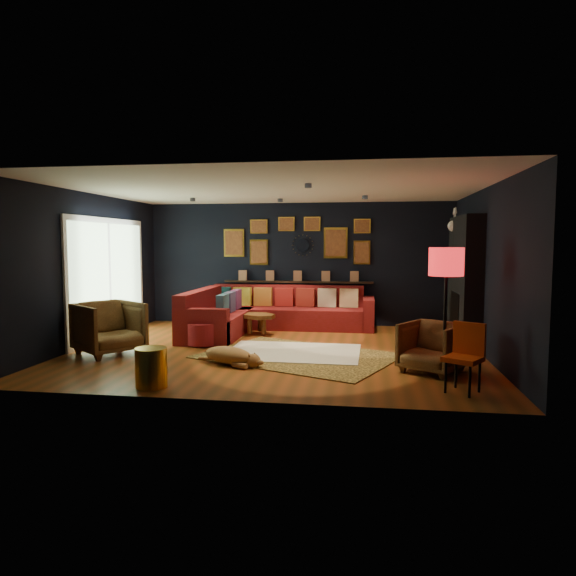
# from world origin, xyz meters

# --- Properties ---
(floor) EXTENTS (6.50, 6.50, 0.00)m
(floor) POSITION_xyz_m (0.00, 0.00, 0.00)
(floor) COLOR #97481C
(floor) RESTS_ON ground
(room_walls) EXTENTS (6.50, 6.50, 6.50)m
(room_walls) POSITION_xyz_m (0.00, 0.00, 1.59)
(room_walls) COLOR black
(room_walls) RESTS_ON ground
(sectional) EXTENTS (3.41, 2.69, 0.86)m
(sectional) POSITION_xyz_m (-0.61, 1.81, 0.32)
(sectional) COLOR maroon
(sectional) RESTS_ON ground
(ledge) EXTENTS (3.20, 0.12, 0.04)m
(ledge) POSITION_xyz_m (0.00, 2.68, 0.92)
(ledge) COLOR black
(ledge) RESTS_ON room_walls
(gallery_wall) EXTENTS (3.15, 0.04, 1.02)m
(gallery_wall) POSITION_xyz_m (-0.01, 2.72, 1.81)
(gallery_wall) COLOR gold
(gallery_wall) RESTS_ON room_walls
(sunburst_mirror) EXTENTS (0.47, 0.16, 0.47)m
(sunburst_mirror) POSITION_xyz_m (0.10, 2.72, 1.70)
(sunburst_mirror) COLOR silver
(sunburst_mirror) RESTS_ON room_walls
(fireplace) EXTENTS (0.31, 1.60, 2.20)m
(fireplace) POSITION_xyz_m (3.09, 0.90, 1.02)
(fireplace) COLOR black
(fireplace) RESTS_ON ground
(deer_head) EXTENTS (0.50, 0.28, 0.45)m
(deer_head) POSITION_xyz_m (3.14, 1.40, 2.05)
(deer_head) COLOR white
(deer_head) RESTS_ON fireplace
(sliding_door) EXTENTS (0.06, 2.80, 2.20)m
(sliding_door) POSITION_xyz_m (-3.22, 0.60, 1.10)
(sliding_door) COLOR white
(sliding_door) RESTS_ON ground
(ceiling_spots) EXTENTS (3.30, 2.50, 0.06)m
(ceiling_spots) POSITION_xyz_m (-0.00, 0.80, 2.56)
(ceiling_spots) COLOR black
(ceiling_spots) RESTS_ON room_walls
(shag_rug) EXTENTS (2.12, 1.56, 0.03)m
(shag_rug) POSITION_xyz_m (0.30, -0.20, 0.01)
(shag_rug) COLOR silver
(shag_rug) RESTS_ON ground
(leopard_rug) EXTENTS (3.37, 2.95, 0.02)m
(leopard_rug) POSITION_xyz_m (0.41, -0.41, 0.01)
(leopard_rug) COLOR gold
(leopard_rug) RESTS_ON ground
(coffee_table) EXTENTS (0.88, 0.79, 0.36)m
(coffee_table) POSITION_xyz_m (-0.60, 1.39, 0.32)
(coffee_table) COLOR brown
(coffee_table) RESTS_ON shag_rug
(pouf) EXTENTS (0.55, 0.55, 0.36)m
(pouf) POSITION_xyz_m (-1.30, 0.20, 0.21)
(pouf) COLOR maroon
(pouf) RESTS_ON shag_rug
(armchair_left) EXTENTS (1.20, 1.21, 0.91)m
(armchair_left) POSITION_xyz_m (-2.55, -0.69, 0.46)
(armchair_left) COLOR #AB733A
(armchair_left) RESTS_ON ground
(armchair_right) EXTENTS (0.98, 0.97, 0.75)m
(armchair_right) POSITION_xyz_m (2.33, -1.10, 0.37)
(armchair_right) COLOR #AB733A
(armchair_right) RESTS_ON ground
(gold_stool) EXTENTS (0.38, 0.38, 0.48)m
(gold_stool) POSITION_xyz_m (-1.14, -2.35, 0.24)
(gold_stool) COLOR gold
(gold_stool) RESTS_ON ground
(orange_chair) EXTENTS (0.53, 0.53, 0.81)m
(orange_chair) POSITION_xyz_m (2.59, -1.99, 0.48)
(orange_chair) COLOR black
(orange_chair) RESTS_ON ground
(floor_lamp) EXTENTS (0.46, 0.46, 1.69)m
(floor_lamp) POSITION_xyz_m (2.50, -0.99, 1.42)
(floor_lamp) COLOR black
(floor_lamp) RESTS_ON ground
(dog) EXTENTS (1.21, 0.92, 0.34)m
(dog) POSITION_xyz_m (-0.51, -1.11, 0.19)
(dog) COLOR #A67B49
(dog) RESTS_ON leopard_rug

